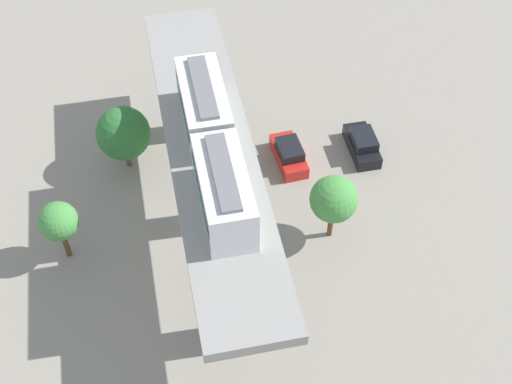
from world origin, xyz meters
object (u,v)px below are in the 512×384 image
object	(u,v)px
tree_near_viaduct	(58,222)
train	(214,147)
tree_mid_lot	(334,199)
parked_car_black	(362,144)
parked_car_red	(289,154)
tree_far_corner	(123,133)

from	to	relation	value
tree_near_viaduct	train	bearing A→B (deg)	174.32
train	tree_near_viaduct	size ratio (longest dim) A/B	2.81
tree_mid_lot	parked_car_black	bearing A→B (deg)	-122.31
parked_car_black	tree_mid_lot	world-z (taller)	tree_mid_lot
parked_car_red	tree_near_viaduct	size ratio (longest dim) A/B	0.90
tree_near_viaduct	tree_mid_lot	bearing A→B (deg)	173.88
tree_mid_lot	tree_far_corner	bearing A→B (deg)	-35.95
tree_mid_lot	tree_far_corner	xyz separation A→B (m)	(12.76, -9.25, -0.43)
train	tree_far_corner	xyz separation A→B (m)	(5.35, -8.38, -5.90)
train	parked_car_red	world-z (taller)	train
parked_car_black	tree_far_corner	xyz separation A→B (m)	(17.25, -2.16, 2.49)
tree_far_corner	parked_car_red	bearing A→B (deg)	169.99
parked_car_red	parked_car_black	xyz separation A→B (m)	(-5.60, 0.11, 0.00)
train	tree_near_viaduct	xyz separation A→B (m)	(9.97, -0.99, -5.63)
train	tree_near_viaduct	distance (m)	11.50
parked_car_red	tree_far_corner	size ratio (longest dim) A/B	0.83
parked_car_red	tree_near_viaduct	xyz separation A→B (m)	(16.27, 5.33, 2.75)
train	parked_car_black	bearing A→B (deg)	-152.40
tree_near_viaduct	tree_mid_lot	distance (m)	17.49
parked_car_red	tree_near_viaduct	world-z (taller)	tree_near_viaduct
train	tree_mid_lot	world-z (taller)	train
train	tree_far_corner	size ratio (longest dim) A/B	2.62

